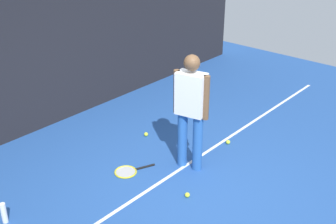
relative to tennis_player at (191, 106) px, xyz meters
name	(u,v)px	position (x,y,z in m)	size (l,w,h in m)	color
ground_plane	(190,187)	(-0.39, -0.33, -0.97)	(12.00, 12.00, 0.00)	#234C93
back_fence	(48,40)	(-0.39, 2.67, 0.50)	(10.00, 0.10, 2.94)	black
court_line	(169,176)	(-0.39, 0.05, -0.96)	(9.00, 0.05, 0.00)	white
tennis_player	(191,106)	(0.00, 0.00, 0.00)	(0.30, 0.52, 1.70)	#2659A5
tennis_racket	(128,171)	(-0.70, 0.56, -0.95)	(0.63, 0.43, 0.03)	black
tennis_ball_near_player	(228,142)	(0.91, -0.06, -0.93)	(0.07, 0.07, 0.07)	#CCE033
tennis_ball_mid_court	(187,195)	(-0.59, -0.44, -0.93)	(0.07, 0.07, 0.07)	#CCE033
tennis_ball_far_left	(146,134)	(0.23, 1.10, -0.93)	(0.07, 0.07, 0.07)	#CCE033
water_bottle	(4,213)	(-2.41, 0.90, -0.83)	(0.07, 0.07, 0.27)	white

